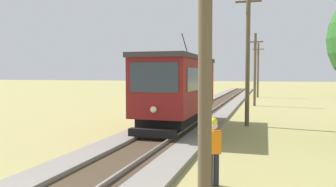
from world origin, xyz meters
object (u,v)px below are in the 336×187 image
object	(u,v)px
track_worker	(213,148)
utility_pole_near_tram	(248,54)
red_tram	(178,88)
utility_pole_mid	(255,69)
utility_pole_foreground	(205,26)
utility_pole_far	(258,69)

from	to	relation	value
track_worker	utility_pole_near_tram	bearing A→B (deg)	161.24
red_tram	track_worker	distance (m)	9.15
utility_pole_mid	track_worker	size ratio (longest dim) A/B	3.68
utility_pole_near_tram	utility_pole_mid	bearing A→B (deg)	90.00
red_tram	utility_pole_foreground	size ratio (longest dim) A/B	1.18
red_tram	utility_pole_far	size ratio (longest dim) A/B	1.27
red_tram	utility_pole_mid	world-z (taller)	utility_pole_mid
red_tram	utility_pole_mid	bearing A→B (deg)	76.65
red_tram	utility_pole_foreground	distance (m)	12.02
utility_pole_foreground	utility_pole_far	size ratio (longest dim) A/B	1.08
track_worker	red_tram	bearing A→B (deg)	-176.96
utility_pole_foreground	utility_pole_mid	world-z (taller)	utility_pole_foreground
utility_pole_foreground	track_worker	xyz separation A→B (m)	(-0.28, 2.91, -2.73)
utility_pole_far	utility_pole_foreground	bearing A→B (deg)	-90.00
utility_pole_mid	utility_pole_near_tram	bearing A→B (deg)	-90.00
red_tram	track_worker	xyz separation A→B (m)	(3.14, -8.51, -1.21)
utility_pole_foreground	utility_pole_near_tram	size ratio (longest dim) A/B	0.93
utility_pole_near_tram	track_worker	size ratio (longest dim) A/B	4.37
utility_pole_near_tram	track_worker	xyz separation A→B (m)	(-0.28, -10.59, -3.01)
utility_pole_far	track_worker	world-z (taller)	utility_pole_far
utility_pole_near_tram	track_worker	distance (m)	11.02
utility_pole_foreground	red_tram	bearing A→B (deg)	106.71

